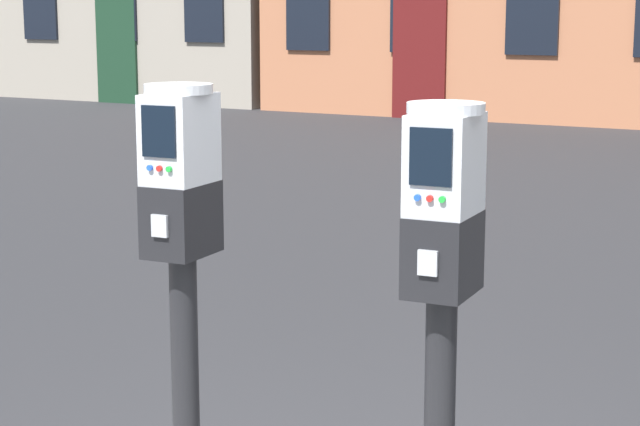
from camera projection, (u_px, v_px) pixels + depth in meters
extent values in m
cylinder|color=black|center=(186.00, 403.00, 3.64)|extent=(0.10, 0.10, 1.00)
cube|color=black|center=(182.00, 219.00, 3.53)|extent=(0.19, 0.25, 0.23)
cube|color=#A5A8AD|center=(160.00, 226.00, 3.42)|extent=(0.06, 0.02, 0.07)
cube|color=#B7BABF|center=(180.00, 139.00, 3.48)|extent=(0.19, 0.24, 0.28)
cube|color=black|center=(159.00, 132.00, 3.37)|extent=(0.12, 0.02, 0.16)
cylinder|color=blue|center=(150.00, 168.00, 3.41)|extent=(0.02, 0.01, 0.02)
cylinder|color=red|center=(159.00, 169.00, 3.39)|extent=(0.02, 0.01, 0.02)
cylinder|color=green|center=(169.00, 169.00, 3.38)|extent=(0.02, 0.01, 0.02)
cylinder|color=#B7BABF|center=(178.00, 89.00, 3.46)|extent=(0.23, 0.23, 0.03)
cube|color=black|center=(443.00, 254.00, 3.10)|extent=(0.19, 0.25, 0.23)
cube|color=#A5A8AD|center=(428.00, 263.00, 2.99)|extent=(0.06, 0.02, 0.07)
cube|color=#B7BABF|center=(445.00, 164.00, 3.06)|extent=(0.19, 0.24, 0.28)
cube|color=black|center=(431.00, 157.00, 2.95)|extent=(0.12, 0.02, 0.16)
cylinder|color=blue|center=(417.00, 198.00, 2.98)|extent=(0.02, 0.01, 0.02)
cylinder|color=red|center=(430.00, 199.00, 2.96)|extent=(0.02, 0.01, 0.02)
cylinder|color=green|center=(442.00, 199.00, 2.95)|extent=(0.02, 0.01, 0.02)
cylinder|color=#B7BABF|center=(446.00, 108.00, 3.03)|extent=(0.23, 0.23, 0.03)
cube|color=black|center=(40.00, 1.00, 23.38)|extent=(0.90, 0.06, 1.60)
cube|color=black|center=(118.00, 1.00, 22.38)|extent=(0.90, 0.06, 1.60)
cube|color=black|center=(204.00, 0.00, 21.37)|extent=(0.90, 0.06, 1.60)
cube|color=#193823|center=(117.00, 52.00, 22.60)|extent=(1.00, 0.07, 2.10)
cube|color=black|center=(308.00, 6.00, 20.28)|extent=(0.90, 0.06, 1.60)
cube|color=black|center=(414.00, 6.00, 19.26)|extent=(0.90, 0.06, 1.60)
cube|color=black|center=(533.00, 6.00, 18.24)|extent=(0.90, 0.06, 1.60)
cube|color=#591414|center=(419.00, 59.00, 19.37)|extent=(1.00, 0.07, 2.10)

